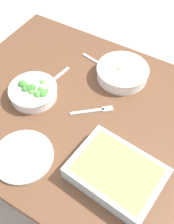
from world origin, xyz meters
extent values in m
plane|color=#B2A899|center=(0.00, 0.00, 0.00)|extent=(6.00, 6.00, 0.00)
cube|color=brown|center=(0.00, 0.00, 0.72)|extent=(1.20, 0.90, 0.04)
cylinder|color=brown|center=(0.54, -0.39, 0.35)|extent=(0.06, 0.06, 0.70)
cylinder|color=white|center=(-0.03, -0.25, 0.77)|extent=(0.22, 0.22, 0.05)
torus|color=white|center=(-0.03, -0.25, 0.79)|extent=(0.23, 0.23, 0.01)
cylinder|color=olive|center=(-0.03, -0.25, 0.77)|extent=(0.18, 0.18, 0.03)
sphere|color=silver|center=(-0.04, -0.31, 0.79)|extent=(0.02, 0.02, 0.02)
sphere|color=silver|center=(-0.06, -0.27, 0.79)|extent=(0.02, 0.02, 0.02)
sphere|color=silver|center=(-0.03, -0.23, 0.79)|extent=(0.01, 0.01, 0.01)
sphere|color=#C66633|center=(-0.02, -0.24, 0.79)|extent=(0.02, 0.02, 0.02)
sphere|color=olive|center=(-0.03, -0.25, 0.79)|extent=(0.01, 0.01, 0.01)
cylinder|color=white|center=(0.24, 0.04, 0.77)|extent=(0.20, 0.20, 0.05)
torus|color=white|center=(0.24, 0.04, 0.79)|extent=(0.20, 0.20, 0.01)
cylinder|color=#8CB272|center=(0.24, 0.04, 0.77)|extent=(0.16, 0.16, 0.02)
sphere|color=#3D7A33|center=(0.26, 0.06, 0.79)|extent=(0.03, 0.03, 0.03)
sphere|color=#478C38|center=(0.18, 0.03, 0.79)|extent=(0.03, 0.03, 0.03)
sphere|color=#3D7A33|center=(0.24, 0.04, 0.78)|extent=(0.02, 0.02, 0.02)
sphere|color=#569E42|center=(0.26, 0.04, 0.79)|extent=(0.03, 0.03, 0.03)
sphere|color=#3D7A33|center=(0.24, 0.04, 0.79)|extent=(0.04, 0.04, 0.04)
sphere|color=#569E42|center=(0.23, 0.06, 0.79)|extent=(0.03, 0.03, 0.03)
sphere|color=#478C38|center=(0.21, 0.03, 0.79)|extent=(0.03, 0.03, 0.03)
sphere|color=#569E42|center=(0.22, -0.01, 0.79)|extent=(0.03, 0.03, 0.03)
sphere|color=#478C38|center=(0.18, 0.05, 0.79)|extent=(0.04, 0.04, 0.04)
sphere|color=#569E42|center=(0.20, 0.06, 0.79)|extent=(0.04, 0.04, 0.04)
sphere|color=#3D7A33|center=(0.25, 0.05, 0.79)|extent=(0.04, 0.04, 0.04)
sphere|color=#3D7A33|center=(0.29, 0.05, 0.79)|extent=(0.04, 0.04, 0.04)
cube|color=silver|center=(-0.23, 0.19, 0.77)|extent=(0.32, 0.25, 0.06)
cube|color=#DBAD56|center=(-0.23, 0.19, 0.78)|extent=(0.28, 0.22, 0.04)
cylinder|color=silver|center=(0.09, 0.29, 0.75)|extent=(0.22, 0.22, 0.01)
cube|color=silver|center=(0.13, -0.28, 0.74)|extent=(0.14, 0.04, 0.01)
ellipsoid|color=silver|center=(0.04, -0.27, 0.75)|extent=(0.04, 0.03, 0.01)
cube|color=silver|center=(0.22, -0.11, 0.74)|extent=(0.03, 0.14, 0.01)
ellipsoid|color=silver|center=(0.23, -0.02, 0.75)|extent=(0.03, 0.04, 0.01)
cube|color=silver|center=(0.00, 0.00, 0.74)|extent=(0.11, 0.10, 0.01)
cube|color=silver|center=(-0.06, -0.05, 0.74)|extent=(0.05, 0.05, 0.01)
camera|label=1|loc=(-0.35, 0.59, 1.63)|focal=44.51mm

